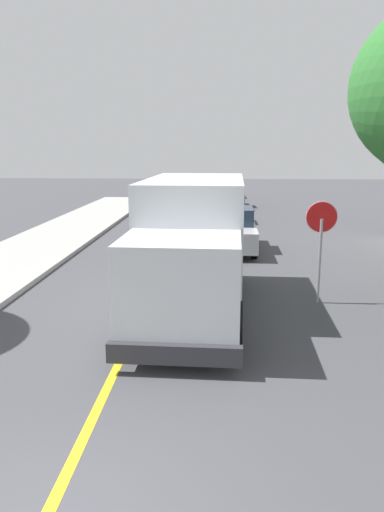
# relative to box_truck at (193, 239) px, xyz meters

# --- Properties ---
(centre_line_yellow) EXTENTS (0.16, 56.00, 0.01)m
(centre_line_yellow) POSITION_rel_box_truck_xyz_m (-1.21, 2.47, -1.76)
(centre_line_yellow) COLOR gold
(centre_line_yellow) RESTS_ON ground
(box_truck) EXTENTS (2.62, 7.25, 3.20)m
(box_truck) POSITION_rel_box_truck_xyz_m (0.00, 0.00, 0.00)
(box_truck) COLOR silver
(box_truck) RESTS_ON ground
(parked_car_near) EXTENTS (1.85, 4.42, 1.67)m
(parked_car_near) POSITION_rel_box_truck_xyz_m (1.14, 7.19, -0.97)
(parked_car_near) COLOR #B7B7BC
(parked_car_near) RESTS_ON ground
(parked_car_mid) EXTENTS (1.84, 4.42, 1.67)m
(parked_car_mid) POSITION_rel_box_truck_xyz_m (0.77, 14.49, -0.97)
(parked_car_mid) COLOR maroon
(parked_car_mid) RESTS_ON ground
(parked_car_far) EXTENTS (2.01, 4.48, 1.67)m
(parked_car_far) POSITION_rel_box_truck_xyz_m (1.23, 21.74, -0.97)
(parked_car_far) COLOR #4C564C
(parked_car_far) RESTS_ON ground
(parked_car_furthest) EXTENTS (1.85, 4.42, 1.67)m
(parked_car_furthest) POSITION_rel_box_truck_xyz_m (0.88, 28.04, -0.97)
(parked_car_furthest) COLOR silver
(parked_car_furthest) RESTS_ON ground
(stop_sign) EXTENTS (0.80, 0.10, 2.65)m
(stop_sign) POSITION_rel_box_truck_xyz_m (3.22, 0.60, 0.09)
(stop_sign) COLOR gray
(stop_sign) RESTS_ON ground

